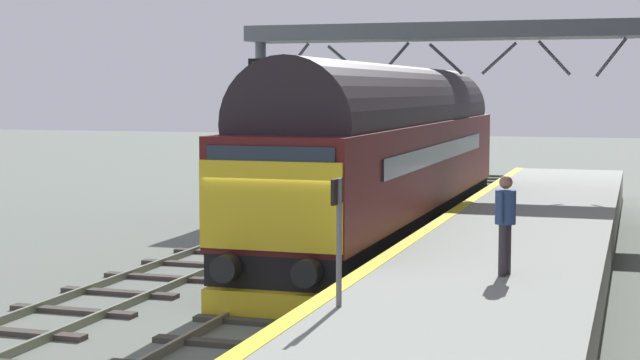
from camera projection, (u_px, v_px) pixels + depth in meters
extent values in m
plane|color=slate|center=(291.00, 307.00, 18.80)|extent=(140.00, 140.00, 0.00)
cube|color=gray|center=(255.00, 300.00, 19.01)|extent=(0.07, 60.00, 0.15)
cube|color=gray|center=(328.00, 305.00, 18.57)|extent=(0.07, 60.00, 0.15)
cube|color=#424138|center=(227.00, 344.00, 15.87)|extent=(2.50, 0.26, 0.09)
cube|color=#424138|center=(262.00, 323.00, 17.33)|extent=(2.50, 0.26, 0.09)
cube|color=#424138|center=(291.00, 304.00, 18.79)|extent=(2.50, 0.26, 0.09)
cube|color=#424138|center=(316.00, 289.00, 20.25)|extent=(2.50, 0.26, 0.09)
cube|color=#424138|center=(338.00, 276.00, 21.71)|extent=(2.50, 0.26, 0.09)
cube|color=#424138|center=(357.00, 264.00, 23.18)|extent=(2.50, 0.26, 0.09)
cube|color=#424138|center=(374.00, 253.00, 24.64)|extent=(2.50, 0.26, 0.09)
cube|color=#424138|center=(389.00, 244.00, 26.10)|extent=(2.50, 0.26, 0.09)
cube|color=#424138|center=(402.00, 236.00, 27.56)|extent=(2.50, 0.26, 0.09)
cube|color=#424138|center=(414.00, 229.00, 29.02)|extent=(2.50, 0.26, 0.09)
cube|color=#424138|center=(425.00, 222.00, 30.48)|extent=(2.50, 0.26, 0.09)
cube|color=#424138|center=(435.00, 216.00, 31.94)|extent=(2.50, 0.26, 0.09)
cube|color=#424138|center=(444.00, 210.00, 33.40)|extent=(2.50, 0.26, 0.09)
cube|color=#424138|center=(452.00, 205.00, 34.86)|extent=(2.50, 0.26, 0.09)
cube|color=#424138|center=(459.00, 201.00, 36.32)|extent=(2.50, 0.26, 0.09)
cube|color=#424138|center=(466.00, 196.00, 37.78)|extent=(2.50, 0.26, 0.09)
cube|color=#424138|center=(473.00, 192.00, 39.24)|extent=(2.50, 0.26, 0.09)
cube|color=#424138|center=(479.00, 189.00, 40.70)|extent=(2.50, 0.26, 0.09)
cube|color=#424138|center=(484.00, 185.00, 42.16)|extent=(2.50, 0.26, 0.09)
cube|color=#424138|center=(489.00, 182.00, 43.63)|extent=(2.50, 0.26, 0.09)
cube|color=#424138|center=(494.00, 179.00, 45.09)|extent=(2.50, 0.26, 0.09)
cube|color=#424138|center=(499.00, 176.00, 46.55)|extent=(2.50, 0.26, 0.09)
cube|color=gray|center=(87.00, 289.00, 20.09)|extent=(0.07, 60.00, 0.15)
cube|color=gray|center=(152.00, 293.00, 19.66)|extent=(0.07, 60.00, 0.15)
cube|color=#443E38|center=(18.00, 333.00, 16.62)|extent=(2.50, 0.26, 0.09)
cube|color=#443E38|center=(73.00, 311.00, 18.25)|extent=(2.50, 0.26, 0.09)
cube|color=#443E38|center=(119.00, 293.00, 19.87)|extent=(2.50, 0.26, 0.09)
cube|color=#443E38|center=(159.00, 277.00, 21.50)|extent=(2.50, 0.26, 0.09)
cube|color=#443E38|center=(193.00, 264.00, 23.13)|extent=(2.50, 0.26, 0.09)
cube|color=#443E38|center=(222.00, 253.00, 24.76)|extent=(2.50, 0.26, 0.09)
cube|color=#443E38|center=(248.00, 243.00, 26.39)|extent=(2.50, 0.26, 0.09)
cube|color=#443E38|center=(270.00, 234.00, 28.01)|extent=(2.50, 0.26, 0.09)
cube|color=#443E38|center=(291.00, 226.00, 29.64)|extent=(2.50, 0.26, 0.09)
cube|color=#443E38|center=(309.00, 219.00, 31.27)|extent=(2.50, 0.26, 0.09)
cube|color=#443E38|center=(325.00, 212.00, 32.90)|extent=(2.50, 0.26, 0.09)
cube|color=#443E38|center=(340.00, 206.00, 34.52)|extent=(2.50, 0.26, 0.09)
cube|color=#443E38|center=(354.00, 201.00, 36.15)|extent=(2.50, 0.26, 0.09)
cube|color=#443E38|center=(366.00, 196.00, 37.78)|extent=(2.50, 0.26, 0.09)
cube|color=#443E38|center=(377.00, 192.00, 39.41)|extent=(2.50, 0.26, 0.09)
cube|color=#443E38|center=(388.00, 188.00, 41.03)|extent=(2.50, 0.26, 0.09)
cube|color=#443E38|center=(397.00, 184.00, 42.66)|extent=(2.50, 0.26, 0.09)
cube|color=#443E38|center=(406.00, 181.00, 44.29)|extent=(2.50, 0.26, 0.09)
cube|color=#443E38|center=(414.00, 177.00, 45.92)|extent=(2.50, 0.26, 0.09)
cube|color=#443E38|center=(422.00, 174.00, 47.55)|extent=(2.50, 0.26, 0.09)
cube|color=#939B93|center=(485.00, 292.00, 17.67)|extent=(4.00, 44.00, 1.00)
cube|color=yellow|center=(382.00, 258.00, 18.18)|extent=(0.30, 44.00, 0.01)
cube|color=black|center=(389.00, 215.00, 26.00)|extent=(2.56, 17.50, 0.60)
cube|color=#531718|center=(389.00, 163.00, 25.88)|extent=(2.70, 17.50, 2.10)
cylinder|color=black|center=(389.00, 115.00, 25.77)|extent=(2.56, 16.10, 2.57)
cube|color=yellow|center=(270.00, 206.00, 17.55)|extent=(2.65, 0.08, 1.58)
cube|color=#232D3D|center=(270.00, 165.00, 17.50)|extent=(2.38, 0.04, 0.64)
cube|color=#232D3D|center=(442.00, 152.00, 25.44)|extent=(0.04, 12.25, 0.44)
cylinder|color=black|center=(226.00, 268.00, 17.67)|extent=(0.48, 0.35, 0.48)
cylinder|color=black|center=(307.00, 273.00, 17.22)|extent=(0.48, 0.35, 0.48)
cube|color=yellow|center=(269.00, 305.00, 17.64)|extent=(2.43, 0.36, 0.47)
cylinder|color=black|center=(299.00, 275.00, 19.17)|extent=(1.64, 1.04, 1.04)
cylinder|color=black|center=(316.00, 266.00, 20.21)|extent=(1.64, 1.04, 1.04)
cylinder|color=black|center=(332.00, 257.00, 21.26)|extent=(1.64, 1.04, 1.04)
cylinder|color=black|center=(427.00, 205.00, 30.80)|extent=(1.64, 1.04, 1.04)
cylinder|color=black|center=(434.00, 201.00, 31.84)|extent=(1.64, 1.04, 1.04)
cylinder|color=black|center=(441.00, 198.00, 32.88)|extent=(1.64, 1.04, 1.04)
cylinder|color=gray|center=(256.00, 138.00, 31.83)|extent=(0.14, 0.14, 5.02)
cube|color=black|center=(255.00, 74.00, 31.59)|extent=(0.44, 0.10, 0.99)
cylinder|color=#50504E|center=(255.00, 65.00, 31.51)|extent=(0.20, 0.06, 0.20)
cylinder|color=red|center=(255.00, 74.00, 31.53)|extent=(0.20, 0.06, 0.20)
cylinder|color=#53470A|center=(255.00, 83.00, 31.56)|extent=(0.20, 0.06, 0.20)
cylinder|color=slate|center=(339.00, 243.00, 14.08)|extent=(0.08, 0.08, 1.81)
cube|color=black|center=(337.00, 191.00, 14.02)|extent=(0.05, 0.44, 0.36)
cube|color=white|center=(335.00, 191.00, 14.03)|extent=(0.01, 0.20, 0.24)
cylinder|color=#37313A|center=(502.00, 250.00, 16.46)|extent=(0.13, 0.13, 0.84)
cylinder|color=#37313A|center=(507.00, 249.00, 16.62)|extent=(0.13, 0.13, 0.84)
cylinder|color=navy|center=(505.00, 207.00, 16.48)|extent=(0.42, 0.42, 0.56)
sphere|color=#936853|center=(506.00, 182.00, 16.44)|extent=(0.22, 0.22, 0.22)
cylinder|color=navy|center=(500.00, 208.00, 16.30)|extent=(0.09, 0.09, 0.52)
cylinder|color=navy|center=(511.00, 206.00, 16.65)|extent=(0.09, 0.09, 0.52)
cylinder|color=slate|center=(261.00, 127.00, 33.78)|extent=(0.36, 0.36, 5.61)
cube|color=slate|center=(446.00, 32.00, 31.63)|extent=(12.90, 2.00, 0.50)
cylinder|color=slate|center=(296.00, 60.00, 33.21)|extent=(0.97, 0.10, 1.14)
cylinder|color=slate|center=(344.00, 60.00, 32.71)|extent=(1.14, 0.10, 0.97)
cylinder|color=slate|center=(394.00, 59.00, 32.21)|extent=(1.01, 0.10, 1.11)
cylinder|color=slate|center=(446.00, 59.00, 31.70)|extent=(1.11, 0.10, 1.01)
cylinder|color=slate|center=(499.00, 58.00, 31.20)|extent=(1.10, 0.10, 1.02)
cylinder|color=slate|center=(554.00, 58.00, 30.70)|extent=(1.02, 0.10, 1.10)
cylinder|color=slate|center=(611.00, 57.00, 30.20)|extent=(0.91, 0.10, 1.19)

